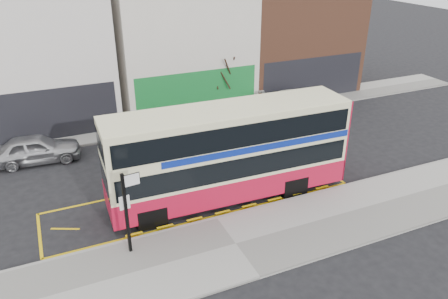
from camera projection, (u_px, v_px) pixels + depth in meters
name	position (u px, v px, depth m)	size (l,w,h in m)	color
ground	(213.00, 216.00, 18.98)	(120.00, 120.00, 0.00)	black
pavement	(236.00, 245.00, 17.06)	(40.00, 4.00, 0.15)	gray
kerb	(217.00, 219.00, 18.64)	(40.00, 0.15, 0.15)	gray
far_pavement	(148.00, 125.00, 28.00)	(50.00, 3.00, 0.15)	gray
road_markings	(200.00, 198.00, 20.30)	(14.00, 3.40, 0.01)	#E3B80B
terrace_left	(38.00, 38.00, 27.00)	(8.00, 8.01, 11.80)	silver
terrace_green_shop	(176.00, 31.00, 30.37)	(9.00, 8.01, 11.30)	beige
terrace_right	(287.00, 28.00, 33.86)	(9.00, 8.01, 10.30)	brown
double_decker_bus	(229.00, 152.00, 19.44)	(11.02, 2.87, 4.37)	beige
bus_stop_post	(127.00, 206.00, 15.80)	(0.84, 0.17, 3.35)	black
car_silver	(36.00, 149.00, 23.25)	(1.81, 4.49, 1.53)	#A4A5A9
car_grey	(155.00, 131.00, 25.58)	(1.45, 4.16, 1.37)	#3C3E44
car_white	(299.00, 101.00, 30.00)	(2.15, 5.29, 1.54)	silver
street_tree_right	(223.00, 63.00, 28.97)	(2.31, 2.31, 4.99)	#331F17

